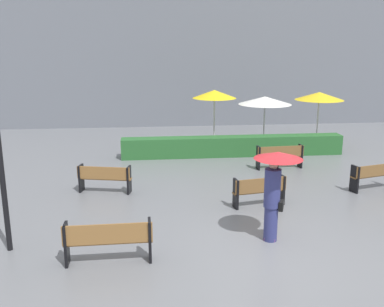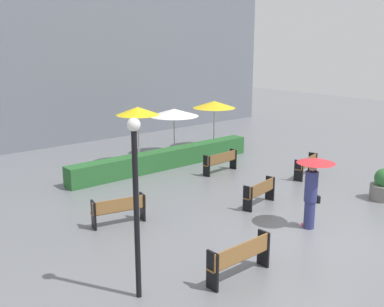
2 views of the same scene
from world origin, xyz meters
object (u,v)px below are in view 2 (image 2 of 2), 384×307
(bench_far_right, at_px, (307,165))
(patio_umbrella_yellow, at_px, (138,111))
(pedestrian_with_umbrella, at_px, (313,181))
(patio_umbrella_yellow_far, at_px, (214,105))
(planter_pot, at_px, (384,186))
(lamp_post, at_px, (136,191))
(bench_far_left, at_px, (119,209))
(bench_mid_center, at_px, (260,191))
(bench_back_row, at_px, (221,161))
(bench_near_left, at_px, (241,256))
(patio_umbrella_white, at_px, (174,113))

(bench_far_right, height_order, patio_umbrella_yellow, patio_umbrella_yellow)
(bench_far_right, height_order, pedestrian_with_umbrella, pedestrian_with_umbrella)
(patio_umbrella_yellow, relative_size, patio_umbrella_yellow_far, 1.07)
(planter_pot, bearing_deg, patio_umbrella_yellow_far, 85.62)
(bench_far_right, xyz_separation_m, lamp_post, (-10.33, -3.14, 1.92))
(bench_far_left, relative_size, patio_umbrella_yellow, 0.64)
(bench_far_left, bearing_deg, bench_mid_center, -20.08)
(bench_far_right, distance_m, bench_back_row, 3.53)
(bench_near_left, xyz_separation_m, lamp_post, (-2.29, 0.86, 1.88))
(bench_back_row, xyz_separation_m, patio_umbrella_yellow_far, (2.79, 3.46, 1.77))
(pedestrian_with_umbrella, relative_size, patio_umbrella_yellow_far, 0.88)
(bench_far_right, bearing_deg, bench_mid_center, -165.52)
(bench_far_left, relative_size, patio_umbrella_yellow_far, 0.69)
(patio_umbrella_yellow_far, bearing_deg, lamp_post, -139.35)
(patio_umbrella_yellow_far, bearing_deg, bench_back_row, -128.84)
(pedestrian_with_umbrella, distance_m, patio_umbrella_white, 9.97)
(planter_pot, xyz_separation_m, patio_umbrella_white, (-1.69, 9.80, 1.62))
(bench_near_left, xyz_separation_m, bench_back_row, (5.77, 6.71, -0.03))
(lamp_post, bearing_deg, bench_mid_center, 18.43)
(bench_near_left, bearing_deg, patio_umbrella_yellow_far, 49.94)
(planter_pot, xyz_separation_m, lamp_post, (-10.11, 0.27, 1.95))
(patio_umbrella_white, bearing_deg, bench_far_right, -73.44)
(bench_far_right, relative_size, lamp_post, 0.42)
(bench_back_row, distance_m, patio_umbrella_yellow, 4.26)
(bench_mid_center, height_order, patio_umbrella_white, patio_umbrella_white)
(bench_back_row, height_order, bench_far_left, bench_back_row)
(bench_near_left, height_order, patio_umbrella_yellow_far, patio_umbrella_yellow_far)
(bench_near_left, bearing_deg, planter_pot, 4.31)
(bench_near_left, bearing_deg, patio_umbrella_yellow, 69.20)
(pedestrian_with_umbrella, height_order, patio_umbrella_yellow_far, patio_umbrella_yellow_far)
(planter_pot, bearing_deg, bench_far_right, 86.41)
(pedestrian_with_umbrella, relative_size, lamp_post, 0.55)
(pedestrian_with_umbrella, xyz_separation_m, patio_umbrella_white, (2.38, 9.66, 0.63))
(lamp_post, distance_m, patio_umbrella_white, 12.73)
(bench_near_left, distance_m, lamp_post, 3.09)
(patio_umbrella_yellow_far, bearing_deg, patio_umbrella_yellow, -177.24)
(lamp_post, bearing_deg, bench_back_row, 35.98)
(bench_far_right, height_order, planter_pot, planter_pot)
(bench_far_right, bearing_deg, patio_umbrella_yellow_far, 85.18)
(patio_umbrella_white, bearing_deg, bench_back_row, -95.70)
(bench_near_left, distance_m, patio_umbrella_white, 12.17)
(bench_far_right, xyz_separation_m, bench_near_left, (-8.04, -4.00, 0.04))
(bench_near_left, height_order, planter_pot, planter_pot)
(lamp_post, relative_size, patio_umbrella_yellow_far, 1.61)
(lamp_post, bearing_deg, bench_far_right, 16.91)
(patio_umbrella_white, bearing_deg, bench_far_left, -138.97)
(patio_umbrella_yellow, distance_m, patio_umbrella_white, 2.43)
(bench_mid_center, bearing_deg, lamp_post, -161.57)
(patio_umbrella_white, bearing_deg, patio_umbrella_yellow_far, -5.08)
(bench_mid_center, bearing_deg, bench_far_right, 14.48)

